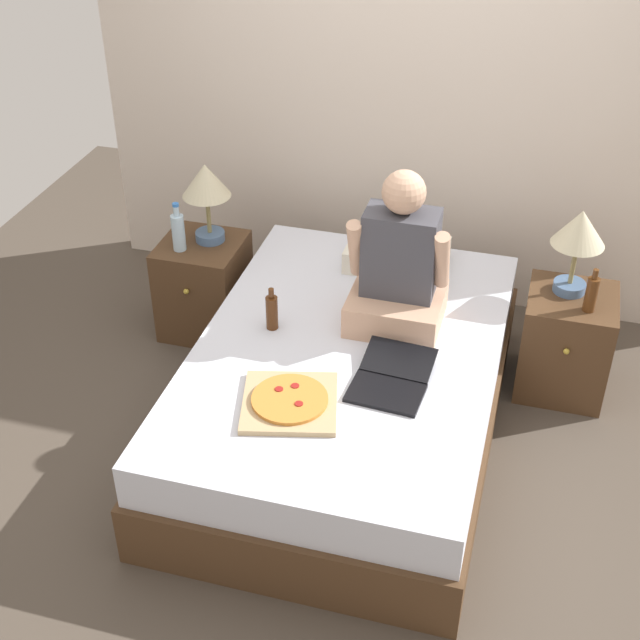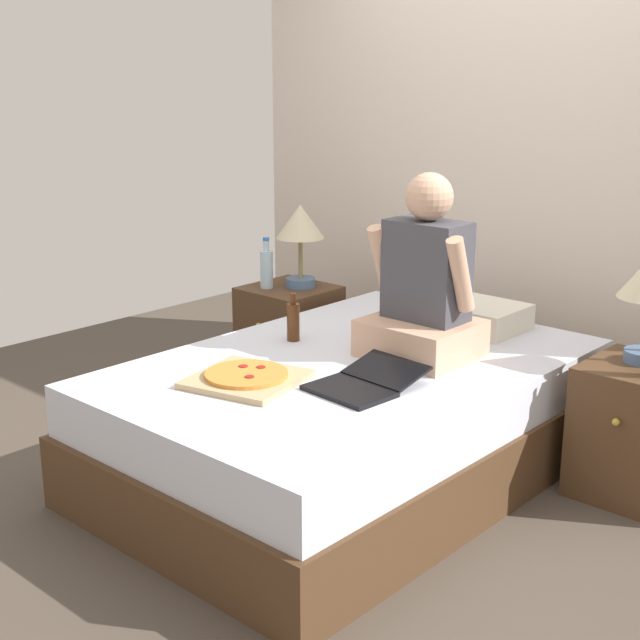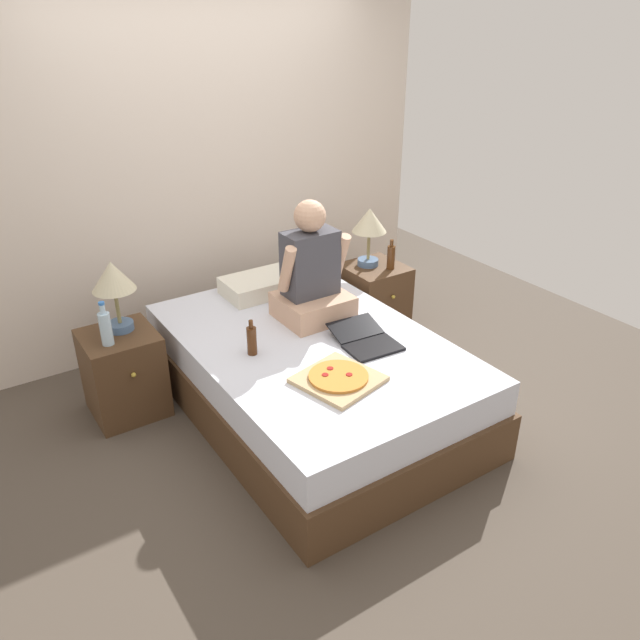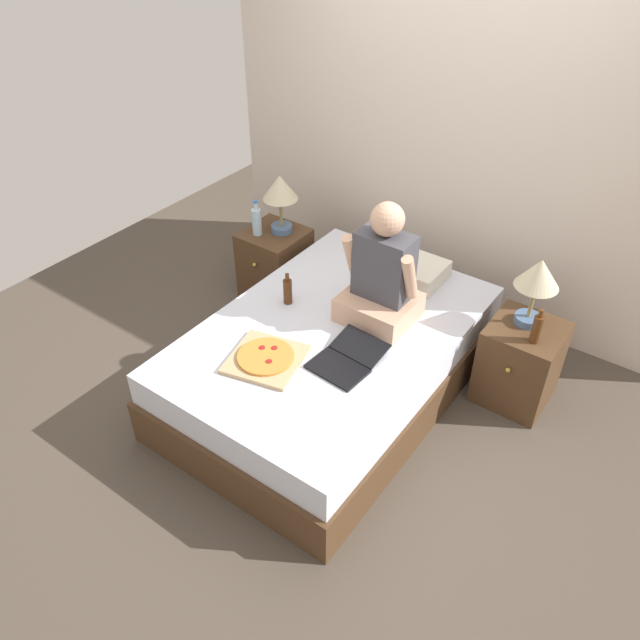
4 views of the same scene
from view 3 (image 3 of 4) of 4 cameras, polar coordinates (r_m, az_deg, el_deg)
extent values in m
plane|color=#4C4238|center=(4.10, -0.70, -8.15)|extent=(5.63, 5.63, 0.00)
cube|color=beige|center=(4.74, -10.40, 13.09)|extent=(3.63, 0.12, 2.50)
cube|color=#4C331E|center=(4.01, -0.71, -6.39)|extent=(1.42, 2.12, 0.30)
cube|color=silver|center=(3.87, -0.73, -3.20)|extent=(1.38, 2.06, 0.21)
cube|color=#4C331E|center=(4.13, -17.50, -4.67)|extent=(0.44, 0.44, 0.56)
sphere|color=gold|center=(3.87, -16.67, -4.83)|extent=(0.03, 0.03, 0.03)
cylinder|color=#4C6B93|center=(4.03, -17.77, -0.53)|extent=(0.16, 0.16, 0.05)
cylinder|color=olive|center=(3.98, -18.04, 1.20)|extent=(0.02, 0.02, 0.22)
cone|color=beige|center=(3.90, -18.46, 3.84)|extent=(0.26, 0.26, 0.18)
cylinder|color=silver|center=(3.85, -18.99, -0.78)|extent=(0.07, 0.07, 0.20)
cylinder|color=silver|center=(3.80, -19.28, 0.95)|extent=(0.03, 0.03, 0.06)
cylinder|color=blue|center=(3.78, -19.37, 1.45)|extent=(0.04, 0.03, 0.02)
cube|color=#4C331E|center=(4.92, 4.91, 1.91)|extent=(0.44, 0.44, 0.56)
sphere|color=gold|center=(4.71, 6.72, 2.11)|extent=(0.03, 0.03, 0.03)
cylinder|color=#4C6B93|center=(4.82, 4.41, 5.30)|extent=(0.16, 0.16, 0.05)
cylinder|color=olive|center=(4.77, 4.46, 6.81)|extent=(0.02, 0.02, 0.22)
cone|color=beige|center=(4.70, 4.55, 9.10)|extent=(0.26, 0.26, 0.18)
cylinder|color=#512D14|center=(4.74, 6.50, 5.70)|extent=(0.06, 0.06, 0.18)
cylinder|color=#512D14|center=(4.70, 6.58, 7.00)|extent=(0.03, 0.03, 0.05)
cube|color=silver|center=(4.43, -5.44, 3.21)|extent=(0.52, 0.34, 0.12)
cube|color=tan|center=(4.06, -0.64, 1.28)|extent=(0.44, 0.40, 0.16)
cube|color=#3F3F47|center=(3.96, -0.90, 5.22)|extent=(0.34, 0.20, 0.42)
sphere|color=tan|center=(3.86, -0.93, 9.49)|extent=(0.20, 0.20, 0.20)
cylinder|color=tan|center=(3.82, -3.03, 4.65)|extent=(0.07, 0.18, 0.32)
cylinder|color=tan|center=(4.02, 1.90, 5.86)|extent=(0.07, 0.18, 0.32)
cube|color=black|center=(3.73, 4.90, -2.53)|extent=(0.34, 0.24, 0.02)
cube|color=black|center=(3.86, 3.23, -0.76)|extent=(0.33, 0.22, 0.06)
cube|color=tan|center=(3.41, 1.69, -5.45)|extent=(0.48, 0.48, 0.02)
cylinder|color=#CC7F33|center=(3.40, 1.70, -5.16)|extent=(0.33, 0.33, 0.02)
cylinder|color=maroon|center=(3.39, 0.48, -5.02)|extent=(0.04, 0.04, 0.00)
cylinder|color=maroon|center=(3.40, 2.68, -5.00)|extent=(0.04, 0.04, 0.00)
cylinder|color=maroon|center=(3.45, 0.94, -4.43)|extent=(0.04, 0.04, 0.00)
cylinder|color=#4C2811|center=(3.65, -6.25, -1.92)|extent=(0.06, 0.06, 0.17)
cylinder|color=#4C2811|center=(3.60, -6.34, -0.38)|extent=(0.03, 0.03, 0.05)
camera|label=1|loc=(2.68, 74.28, 22.45)|focal=50.00mm
camera|label=2|loc=(4.15, 54.72, 6.65)|focal=50.00mm
camera|label=4|loc=(3.55, 57.76, 24.57)|focal=35.00mm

